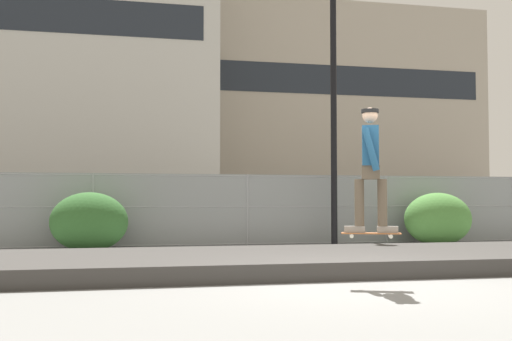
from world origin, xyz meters
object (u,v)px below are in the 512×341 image
at_px(skater, 370,162).
at_px(parked_car_mid, 279,212).
at_px(skateboard, 371,234).
at_px(street_lamp, 333,73).
at_px(shrub_center, 438,219).
at_px(parked_car_near, 39,213).
at_px(shrub_left, 89,222).

bearing_deg(skater, parked_car_mid, 82.40).
distance_m(skateboard, parked_car_mid, 10.16).
relative_size(street_lamp, shrub_center, 4.06).
bearing_deg(skateboard, street_lamp, 74.16).
distance_m(skateboard, shrub_center, 8.56).
bearing_deg(parked_car_mid, street_lamp, -75.87).
height_order(street_lamp, parked_car_near, street_lamp).
height_order(skater, parked_car_near, skater).
height_order(shrub_left, shrub_center, shrub_center).
distance_m(shrub_left, shrub_center, 8.82).
xyz_separation_m(street_lamp, shrub_center, (2.78, -0.19, -3.78)).
distance_m(skater, shrub_left, 8.12).
bearing_deg(skater, shrub_center, 55.55).
distance_m(street_lamp, shrub_center, 4.70).
relative_size(street_lamp, shrub_left, 4.09).
relative_size(parked_car_near, shrub_center, 2.47).
distance_m(parked_car_near, shrub_left, 3.57).
distance_m(parked_car_mid, shrub_center, 4.62).
xyz_separation_m(skateboard, skater, (0.00, -0.00, 0.98)).
height_order(parked_car_mid, shrub_left, parked_car_mid).
xyz_separation_m(skater, parked_car_mid, (1.34, 10.07, -0.87)).
distance_m(skater, shrub_center, 8.62).
bearing_deg(shrub_left, skater, -60.41).
relative_size(skater, parked_car_near, 0.39).
relative_size(skateboard, parked_car_near, 0.19).
bearing_deg(parked_car_mid, shrub_left, -150.00).
height_order(skateboard, shrub_center, shrub_center).
distance_m(skateboard, street_lamp, 8.41).
bearing_deg(parked_car_near, shrub_left, -65.60).
bearing_deg(shrub_left, parked_car_mid, 30.00).
relative_size(skateboard, parked_car_mid, 0.18).
distance_m(street_lamp, parked_car_near, 8.86).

